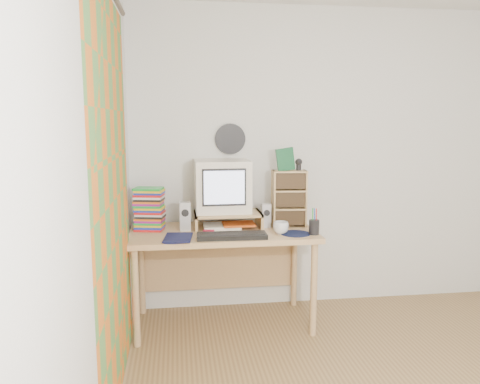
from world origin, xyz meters
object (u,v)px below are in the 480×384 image
object	(u,v)px
keyboard	(232,236)
dvd_stack	(149,211)
mug	(281,228)
diary	(164,236)
cd_rack	(289,198)
desk	(222,245)
crt_monitor	(222,186)

from	to	relation	value
keyboard	dvd_stack	distance (m)	0.69
mug	diary	xyz separation A→B (m)	(-0.85, -0.06, -0.02)
keyboard	cd_rack	size ratio (longest dim) A/B	1.12
cd_rack	mug	bearing A→B (deg)	-111.10
keyboard	cd_rack	distance (m)	0.63
dvd_stack	desk	bearing A→B (deg)	9.18
keyboard	mug	world-z (taller)	mug
dvd_stack	cd_rack	distance (m)	1.09
crt_monitor	dvd_stack	size ratio (longest dim) A/B	1.44
desk	keyboard	xyz separation A→B (m)	(0.04, -0.30, 0.15)
keyboard	mug	distance (m)	0.38
desk	dvd_stack	world-z (taller)	dvd_stack
desk	dvd_stack	bearing A→B (deg)	176.97
crt_monitor	diary	bearing A→B (deg)	-141.12
crt_monitor	diary	world-z (taller)	crt_monitor
crt_monitor	keyboard	xyz separation A→B (m)	(0.03, -0.39, -0.31)
cd_rack	mug	world-z (taller)	cd_rack
dvd_stack	cd_rack	size ratio (longest dim) A/B	0.67
keyboard	dvd_stack	bearing A→B (deg)	152.29
crt_monitor	dvd_stack	bearing A→B (deg)	-174.92
desk	dvd_stack	size ratio (longest dim) A/B	4.74
cd_rack	desk	bearing A→B (deg)	-172.54
cd_rack	dvd_stack	bearing A→B (deg)	-175.13
desk	crt_monitor	xyz separation A→B (m)	(0.01, 0.09, 0.46)
desk	keyboard	size ratio (longest dim) A/B	2.82
desk	cd_rack	xyz separation A→B (m)	(0.54, 0.02, 0.36)
diary	cd_rack	bearing A→B (deg)	23.49
crt_monitor	diary	distance (m)	0.65
crt_monitor	desk	bearing A→B (deg)	-98.79
diary	mug	bearing A→B (deg)	10.00
crt_monitor	keyboard	world-z (taller)	crt_monitor
crt_monitor	dvd_stack	distance (m)	0.59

